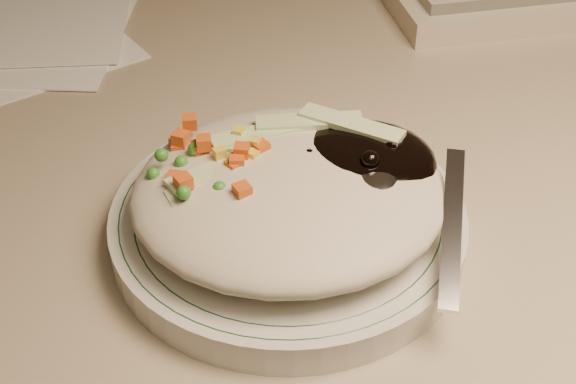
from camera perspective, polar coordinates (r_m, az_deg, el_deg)
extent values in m
cube|color=gray|center=(0.71, 6.31, 7.57)|extent=(1.40, 0.70, 0.04)
cylinder|color=silver|center=(0.51, 0.00, -2.29)|extent=(0.22, 0.22, 0.02)
torus|color=#144723|center=(0.50, 0.00, -1.43)|extent=(0.21, 0.21, 0.00)
torus|color=#144723|center=(0.50, 0.00, -1.43)|extent=(0.19, 0.19, 0.00)
ellipsoid|color=#C0B69C|center=(0.48, 0.09, 0.02)|extent=(0.19, 0.18, 0.04)
ellipsoid|color=black|center=(0.50, 4.93, 2.03)|extent=(0.10, 0.09, 0.03)
ellipsoid|color=orange|center=(0.49, -5.44, 1.11)|extent=(0.08, 0.08, 0.02)
sphere|color=black|center=(0.49, 1.51, 2.46)|extent=(0.01, 0.01, 0.01)
sphere|color=black|center=(0.50, 4.66, 3.18)|extent=(0.01, 0.01, 0.01)
sphere|color=black|center=(0.49, 7.44, 3.29)|extent=(0.01, 0.01, 0.01)
sphere|color=black|center=(0.51, 6.26, 3.55)|extent=(0.01, 0.01, 0.01)
sphere|color=black|center=(0.48, 5.85, 2.25)|extent=(0.01, 0.01, 0.01)
sphere|color=black|center=(0.49, 4.56, 2.68)|extent=(0.01, 0.01, 0.01)
sphere|color=black|center=(0.50, 5.53, 3.50)|extent=(0.01, 0.01, 0.01)
cube|color=#D25217|center=(0.49, -6.01, 3.51)|extent=(0.01, 0.01, 0.01)
cube|color=#D25217|center=(0.48, -3.88, 1.13)|extent=(0.01, 0.01, 0.01)
cube|color=#D25217|center=(0.50, -7.65, 3.82)|extent=(0.01, 0.01, 0.01)
cube|color=#D25217|center=(0.48, -3.31, 2.94)|extent=(0.01, 0.01, 0.01)
cube|color=#D25217|center=(0.48, -3.65, 2.15)|extent=(0.01, 0.01, 0.01)
cube|color=#D25217|center=(0.51, -7.84, 3.33)|extent=(0.01, 0.01, 0.01)
cube|color=#D25217|center=(0.49, -6.27, 3.17)|extent=(0.01, 0.01, 0.01)
cube|color=#D25217|center=(0.48, -3.84, 1.81)|extent=(0.01, 0.01, 0.01)
cube|color=#D25217|center=(0.49, -1.95, 3.12)|extent=(0.01, 0.01, 0.01)
cube|color=#D25217|center=(0.51, -7.01, 4.96)|extent=(0.01, 0.01, 0.01)
cube|color=#D25217|center=(0.46, -7.46, 0.72)|extent=(0.01, 0.01, 0.01)
cube|color=#D25217|center=(0.45, -3.27, 0.07)|extent=(0.01, 0.01, 0.01)
cube|color=#D25217|center=(0.48, -8.05, 0.89)|extent=(0.01, 0.01, 0.01)
cube|color=#D25217|center=(0.51, -7.73, 3.06)|extent=(0.01, 0.01, 0.01)
sphere|color=#388C28|center=(0.49, -3.80, 2.35)|extent=(0.01, 0.01, 0.01)
sphere|color=#388C28|center=(0.45, -7.43, -0.04)|extent=(0.01, 0.01, 0.01)
sphere|color=#388C28|center=(0.49, -7.60, 2.11)|extent=(0.01, 0.01, 0.01)
sphere|color=#388C28|center=(0.48, -9.00, 2.60)|extent=(0.01, 0.01, 0.01)
sphere|color=#388C28|center=(0.49, -4.20, 2.62)|extent=(0.01, 0.01, 0.01)
sphere|color=#388C28|center=(0.47, -2.99, 0.08)|extent=(0.01, 0.01, 0.01)
sphere|color=#388C28|center=(0.49, -5.51, 1.57)|extent=(0.01, 0.01, 0.01)
sphere|color=#388C28|center=(0.47, -6.13, 0.04)|extent=(0.01, 0.01, 0.01)
sphere|color=#388C28|center=(0.49, -9.54, 1.26)|extent=(0.01, 0.01, 0.01)
sphere|color=#388C28|center=(0.49, -6.43, 3.31)|extent=(0.01, 0.01, 0.01)
sphere|color=#388C28|center=(0.49, -6.67, 3.06)|extent=(0.01, 0.01, 0.01)
sphere|color=#388C28|center=(0.47, -7.42, 0.88)|extent=(0.01, 0.01, 0.01)
sphere|color=#388C28|center=(0.46, -4.88, 0.28)|extent=(0.01, 0.01, 0.01)
sphere|color=#388C28|center=(0.51, -1.74, 3.85)|extent=(0.01, 0.01, 0.01)
cube|color=yellow|center=(0.49, -4.35, 2.61)|extent=(0.01, 0.01, 0.01)
cube|color=yellow|center=(0.48, -2.54, 2.57)|extent=(0.01, 0.01, 0.01)
cube|color=yellow|center=(0.49, -5.62, 2.68)|extent=(0.01, 0.01, 0.01)
cube|color=yellow|center=(0.48, -4.90, 2.75)|extent=(0.01, 0.01, 0.01)
cube|color=yellow|center=(0.48, -5.47, 1.42)|extent=(0.01, 0.01, 0.01)
cube|color=yellow|center=(0.49, -2.36, 3.47)|extent=(0.01, 0.01, 0.01)
cube|color=yellow|center=(0.50, -3.49, 4.18)|extent=(0.01, 0.01, 0.01)
cube|color=yellow|center=(0.48, -4.35, 1.45)|extent=(0.01, 0.01, 0.01)
cube|color=#B2D18C|center=(0.50, -1.76, 4.22)|extent=(0.07, 0.03, 0.00)
cube|color=#B2D18C|center=(0.51, 1.52, 5.03)|extent=(0.07, 0.02, 0.00)
cube|color=#B2D18C|center=(0.48, -4.83, 1.67)|extent=(0.07, 0.04, 0.00)
cube|color=#B2D18C|center=(0.51, 4.52, 4.83)|extent=(0.06, 0.05, 0.00)
cube|color=#B2D18C|center=(0.47, 0.79, 0.72)|extent=(0.07, 0.02, 0.00)
cube|color=#B2D18C|center=(0.47, -4.63, 0.47)|extent=(0.07, 0.03, 0.00)
ellipsoid|color=silver|center=(0.48, 5.92, 1.26)|extent=(0.05, 0.06, 0.01)
cube|color=silver|center=(0.47, 11.59, -2.32)|extent=(0.05, 0.11, 0.03)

